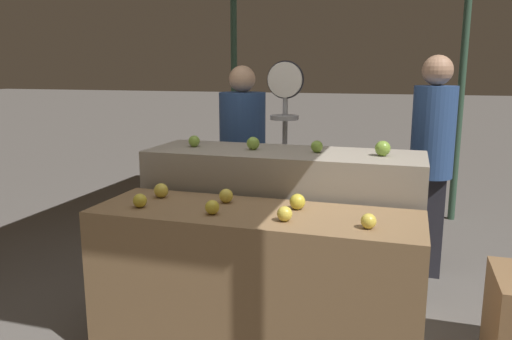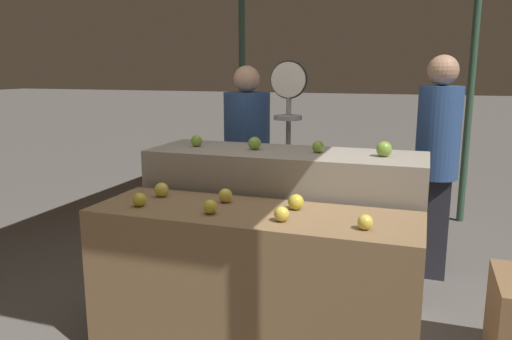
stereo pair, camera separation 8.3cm
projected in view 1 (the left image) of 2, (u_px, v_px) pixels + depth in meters
display_counter_front at (254, 287)px, 2.60m from camera, size 1.67×0.55×0.82m
display_counter_back at (283, 232)px, 3.14m from camera, size 1.67×0.55×1.03m
apple_front_0 at (140, 201)px, 2.58m from camera, size 0.07×0.07×0.07m
apple_front_1 at (212, 207)px, 2.46m from camera, size 0.07×0.07×0.07m
apple_front_2 at (285, 214)px, 2.34m from camera, size 0.07×0.07×0.07m
apple_front_3 at (369, 221)px, 2.24m from camera, size 0.07×0.07×0.07m
apple_front_4 at (161, 190)px, 2.78m from camera, size 0.08×0.08×0.08m
apple_front_5 at (226, 196)px, 2.67m from camera, size 0.08×0.08×0.08m
apple_front_6 at (297, 202)px, 2.54m from camera, size 0.08×0.08×0.08m
apple_back_0 at (194, 141)px, 3.19m from camera, size 0.07×0.07×0.07m
apple_back_1 at (253, 143)px, 3.08m from camera, size 0.08×0.08×0.08m
apple_back_2 at (317, 147)px, 2.98m from camera, size 0.07×0.07×0.07m
apple_back_3 at (383, 148)px, 2.85m from camera, size 0.09×0.09×0.09m
produce_scale at (285, 124)px, 3.53m from camera, size 0.26×0.20×1.58m
person_vendor_at_scale at (243, 151)px, 3.93m from camera, size 0.44×0.44×1.55m
person_customer_left at (432, 150)px, 3.59m from camera, size 0.31×0.31×1.62m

